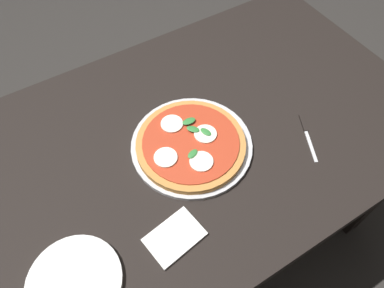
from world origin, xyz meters
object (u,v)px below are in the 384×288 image
(napkin, at_px, (175,237))
(plate_white, at_px, (74,282))
(dining_table, at_px, (186,157))
(pizza, at_px, (191,144))
(serving_tray, at_px, (192,145))
(knife, at_px, (306,131))

(napkin, bearing_deg, plate_white, 174.07)
(dining_table, xyz_separation_m, pizza, (-0.01, -0.04, 0.12))
(serving_tray, bearing_deg, napkin, -130.36)
(pizza, height_order, napkin, pizza)
(plate_white, relative_size, napkin, 1.61)
(dining_table, height_order, napkin, napkin)
(dining_table, distance_m, knife, 0.36)
(serving_tray, relative_size, plate_white, 1.59)
(pizza, bearing_deg, serving_tray, 33.76)
(dining_table, xyz_separation_m, plate_white, (-0.41, -0.21, 0.11))
(serving_tray, height_order, knife, serving_tray)
(dining_table, height_order, serving_tray, serving_tray)
(plate_white, bearing_deg, napkin, -5.93)
(serving_tray, height_order, pizza, pizza)
(knife, bearing_deg, serving_tray, 157.08)
(napkin, bearing_deg, serving_tray, 49.64)
(pizza, bearing_deg, dining_table, 81.12)
(napkin, bearing_deg, dining_table, 54.31)
(serving_tray, bearing_deg, knife, -22.92)
(dining_table, bearing_deg, napkin, -125.69)
(plate_white, relative_size, knife, 1.40)
(napkin, xyz_separation_m, knife, (0.47, 0.07, -0.00))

